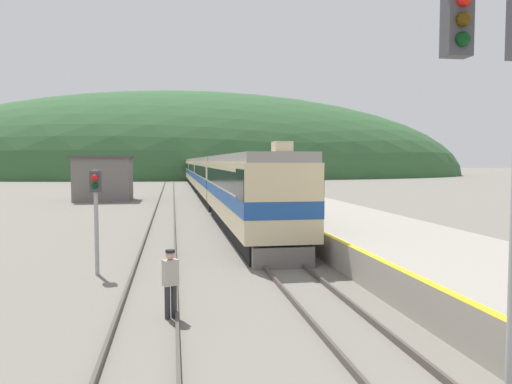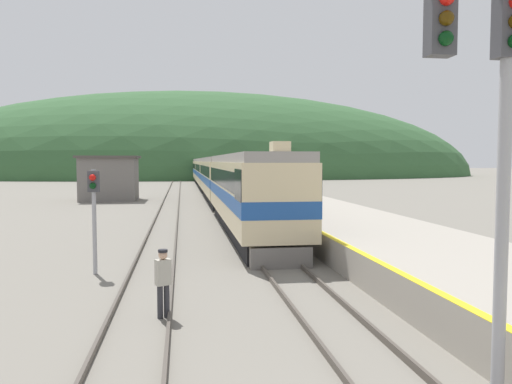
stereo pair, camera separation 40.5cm
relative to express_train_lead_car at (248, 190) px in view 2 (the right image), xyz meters
The scene contains 12 objects.
track_main 47.60m from the express_train_lead_car, 90.00° to the left, with size 1.52×180.00×0.16m.
track_siding 47.82m from the express_train_lead_car, 95.45° to the left, with size 1.52×180.00×0.16m.
platform 28.00m from the express_train_lead_car, 80.28° to the left, with size 5.86×140.00×1.06m.
distant_hills 101.80m from the express_train_lead_car, 90.00° to the left, with size 146.53×65.94×42.23m.
station_shed 25.89m from the express_train_lead_car, 113.96° to the left, with size 5.70×5.18×4.35m.
express_train_lead_car is the anchor object (origin of this frame).
carriage_second 20.78m from the express_train_lead_car, 90.00° to the left, with size 2.91×20.15×4.18m.
carriage_third 41.80m from the express_train_lead_car, 90.00° to the left, with size 2.91×20.15×4.18m.
carriage_fourth 62.83m from the express_train_lead_car, 90.00° to the left, with size 2.91×20.15×4.18m.
signal_mast_main 19.75m from the express_train_lead_car, 85.85° to the right, with size 3.30×0.42×7.41m.
signal_post_siding 11.18m from the express_train_lead_car, 125.19° to the right, with size 0.36×0.42×3.56m.
track_worker 14.89m from the express_train_lead_car, 105.50° to the right, with size 0.42×0.35×1.69m.
Camera 2 is at (-3.48, -4.06, 3.84)m, focal length 35.00 mm.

